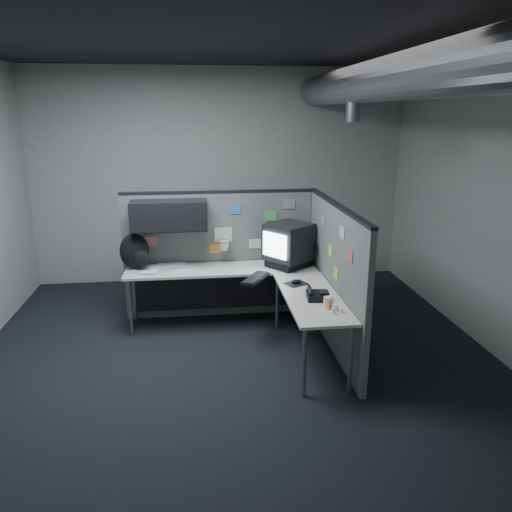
{
  "coord_description": "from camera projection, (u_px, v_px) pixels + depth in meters",
  "views": [
    {
      "loc": [
        -0.38,
        -4.81,
        2.56
      ],
      "look_at": [
        0.25,
        0.35,
        1.05
      ],
      "focal_mm": 35.0,
      "sensor_mm": 36.0,
      "label": 1
    }
  ],
  "objects": [
    {
      "name": "backpack",
      "position": [
        135.0,
        252.0,
        5.98
      ],
      "size": [
        0.42,
        0.37,
        0.43
      ],
      "rotation": [
        0.0,
        0.0,
        0.3
      ],
      "color": "black",
      "rests_on": "desk"
    },
    {
      "name": "cup",
      "position": [
        328.0,
        303.0,
        4.81
      ],
      "size": [
        0.09,
        0.09,
        0.11
      ],
      "primitive_type": "cylinder",
      "rotation": [
        0.0,
        0.0,
        -0.12
      ],
      "color": "silver",
      "rests_on": "desk"
    },
    {
      "name": "phone",
      "position": [
        317.0,
        295.0,
        5.06
      ],
      "size": [
        0.23,
        0.25,
        0.11
      ],
      "rotation": [
        0.0,
        0.0,
        -0.26
      ],
      "color": "black",
      "rests_on": "desk"
    },
    {
      "name": "bottles",
      "position": [
        334.0,
        308.0,
        4.74
      ],
      "size": [
        0.13,
        0.14,
        0.07
      ],
      "rotation": [
        0.0,
        0.0,
        0.34
      ],
      "color": "silver",
      "rests_on": "desk"
    },
    {
      "name": "room",
      "position": [
        291.0,
        161.0,
        4.83
      ],
      "size": [
        5.62,
        5.62,
        3.22
      ],
      "color": "black",
      "rests_on": "ground"
    },
    {
      "name": "papers",
      "position": [
        159.0,
        267.0,
        6.08
      ],
      "size": [
        0.82,
        0.53,
        0.02
      ],
      "rotation": [
        0.0,
        0.0,
        -0.08
      ],
      "color": "white",
      "rests_on": "desk"
    },
    {
      "name": "keyboard",
      "position": [
        255.0,
        279.0,
        5.62
      ],
      "size": [
        0.39,
        0.51,
        0.04
      ],
      "rotation": [
        0.0,
        0.0,
        0.28
      ],
      "color": "black",
      "rests_on": "desk"
    },
    {
      "name": "partition_back",
      "position": [
        207.0,
        242.0,
        6.21
      ],
      "size": [
        2.44,
        0.42,
        1.63
      ],
      "color": "#5D5F5D",
      "rests_on": "ground"
    },
    {
      "name": "partition_right",
      "position": [
        334.0,
        277.0,
        5.45
      ],
      "size": [
        0.07,
        2.23,
        1.63
      ],
      "color": "#5D5F5D",
      "rests_on": "ground"
    },
    {
      "name": "desk",
      "position": [
        243.0,
        284.0,
        5.86
      ],
      "size": [
        2.31,
        2.11,
        0.73
      ],
      "color": "beige",
      "rests_on": "ground"
    },
    {
      "name": "monitor",
      "position": [
        289.0,
        245.0,
        6.06
      ],
      "size": [
        0.66,
        0.66,
        0.54
      ],
      "rotation": [
        0.0,
        0.0,
        -0.13
      ],
      "color": "black",
      "rests_on": "desk"
    },
    {
      "name": "mouse",
      "position": [
        296.0,
        282.0,
        5.5
      ],
      "size": [
        0.29,
        0.27,
        0.05
      ],
      "rotation": [
        0.0,
        0.0,
        -0.34
      ],
      "color": "black",
      "rests_on": "desk"
    }
  ]
}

